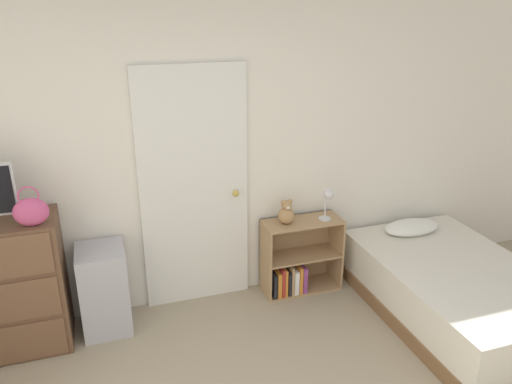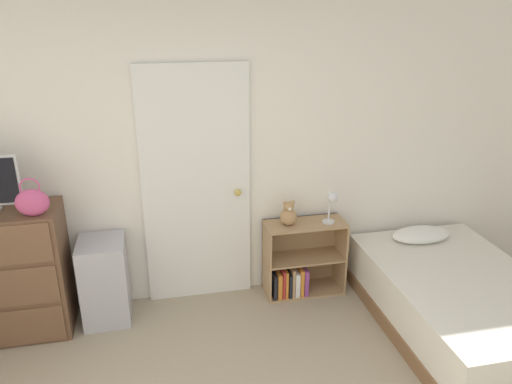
% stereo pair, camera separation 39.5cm
% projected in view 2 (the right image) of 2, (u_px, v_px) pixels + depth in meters
% --- Properties ---
extents(wall_back, '(10.00, 0.06, 2.55)m').
position_uv_depth(wall_back, '(200.00, 154.00, 4.04)').
color(wall_back, white).
rests_on(wall_back, ground_plane).
extents(door_closed, '(0.88, 0.09, 2.01)m').
position_uv_depth(door_closed, '(197.00, 188.00, 4.08)').
color(door_closed, white).
rests_on(door_closed, ground_plane).
extents(dresser, '(0.86, 0.46, 1.02)m').
position_uv_depth(dresser, '(8.00, 274.00, 3.76)').
color(dresser, brown).
rests_on(dresser, ground_plane).
extents(handbag, '(0.23, 0.10, 0.28)m').
position_uv_depth(handbag, '(32.00, 202.00, 3.47)').
color(handbag, '#C64C7F').
rests_on(handbag, dresser).
extents(storage_bin, '(0.36, 0.40, 0.69)m').
position_uv_depth(storage_bin, '(105.00, 280.00, 3.98)').
color(storage_bin, '#ADADB7').
rests_on(storage_bin, ground_plane).
extents(bookshelf, '(0.69, 0.30, 0.67)m').
position_uv_depth(bookshelf, '(298.00, 266.00, 4.38)').
color(bookshelf, tan).
rests_on(bookshelf, ground_plane).
extents(teddy_bear, '(0.14, 0.14, 0.22)m').
position_uv_depth(teddy_bear, '(289.00, 214.00, 4.18)').
color(teddy_bear, tan).
rests_on(teddy_bear, bookshelf).
extents(desk_lamp, '(0.12, 0.11, 0.28)m').
position_uv_depth(desk_lamp, '(332.00, 201.00, 4.17)').
color(desk_lamp, silver).
rests_on(desk_lamp, bookshelf).
extents(bed, '(1.18, 1.85, 0.56)m').
position_uv_depth(bed, '(460.00, 302.00, 3.91)').
color(bed, brown).
rests_on(bed, ground_plane).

